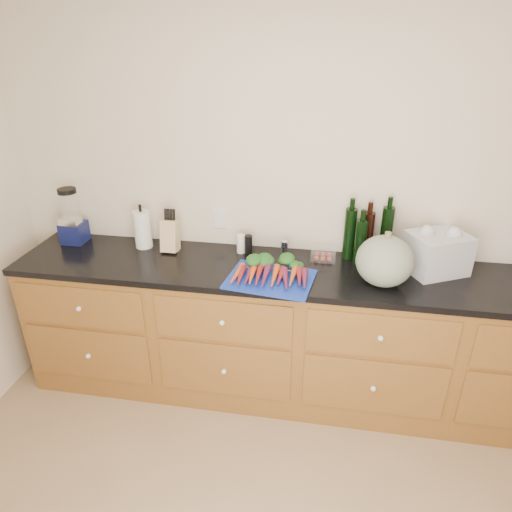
% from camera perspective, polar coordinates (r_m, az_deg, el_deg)
% --- Properties ---
extents(wall_back, '(4.10, 0.05, 2.60)m').
position_cam_1_polar(wall_back, '(2.95, 6.94, 7.37)').
color(wall_back, beige).
rests_on(wall_back, ground).
extents(cabinets, '(3.60, 0.64, 0.90)m').
position_cam_1_polar(cabinets, '(3.04, 5.71, -9.97)').
color(cabinets, brown).
rests_on(cabinets, ground).
extents(countertop, '(3.64, 0.62, 0.04)m').
position_cam_1_polar(countertop, '(2.80, 6.13, -2.12)').
color(countertop, black).
rests_on(countertop, cabinets).
extents(cutting_board, '(0.53, 0.43, 0.01)m').
position_cam_1_polar(cutting_board, '(2.66, 1.82, -2.91)').
color(cutting_board, '#1331AA').
rests_on(cutting_board, countertop).
extents(carrots, '(0.44, 0.32, 0.06)m').
position_cam_1_polar(carrots, '(2.68, 1.95, -1.88)').
color(carrots, '#E8561B').
rests_on(carrots, cutting_board).
extents(squash, '(0.32, 0.32, 0.29)m').
position_cam_1_polar(squash, '(2.66, 15.78, -0.60)').
color(squash, slate).
rests_on(squash, countertop).
extents(blender_appliance, '(0.15, 0.15, 0.38)m').
position_cam_1_polar(blender_appliance, '(3.33, -22.04, 4.30)').
color(blender_appliance, '#0F1648').
rests_on(blender_appliance, countertop).
extents(paper_towel, '(0.11, 0.11, 0.25)m').
position_cam_1_polar(paper_towel, '(3.12, -13.99, 3.25)').
color(paper_towel, white).
rests_on(paper_towel, countertop).
extents(knife_block, '(0.10, 0.10, 0.21)m').
position_cam_1_polar(knife_block, '(3.04, -10.66, 2.53)').
color(knife_block, tan).
rests_on(knife_block, countertop).
extents(grinder_salt, '(0.05, 0.05, 0.12)m').
position_cam_1_polar(grinder_salt, '(2.97, -1.90, 1.54)').
color(grinder_salt, white).
rests_on(grinder_salt, countertop).
extents(grinder_pepper, '(0.05, 0.05, 0.12)m').
position_cam_1_polar(grinder_pepper, '(2.96, -0.93, 1.46)').
color(grinder_pepper, black).
rests_on(grinder_pepper, countertop).
extents(canister_chrome, '(0.04, 0.04, 0.10)m').
position_cam_1_polar(canister_chrome, '(2.94, 3.56, 0.95)').
color(canister_chrome, white).
rests_on(canister_chrome, countertop).
extents(tomato_box, '(0.15, 0.12, 0.07)m').
position_cam_1_polar(tomato_box, '(2.92, 8.41, 0.24)').
color(tomato_box, white).
rests_on(tomato_box, countertop).
extents(bottles, '(0.29, 0.15, 0.35)m').
position_cam_1_polar(bottles, '(2.92, 13.61, 2.41)').
color(bottles, black).
rests_on(bottles, countertop).
extents(grocery_bag, '(0.41, 0.38, 0.24)m').
position_cam_1_polar(grocery_bag, '(2.92, 21.65, 0.35)').
color(grocery_bag, silver).
rests_on(grocery_bag, countertop).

